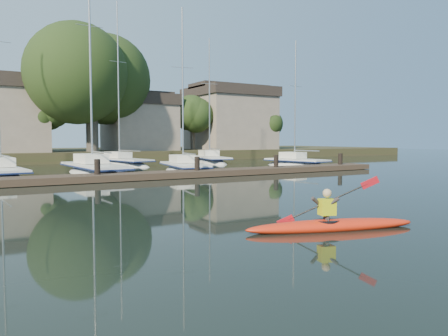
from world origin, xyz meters
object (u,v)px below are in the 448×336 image
dock (150,175)px  sailboat_4 (296,168)px  sailboat_6 (121,167)px  sailboat_3 (184,175)px  sailboat_1 (2,181)px  kayak (331,223)px  sailboat_7 (210,165)px  sailboat_2 (94,178)px

dock → sailboat_4: sailboat_4 is taller
sailboat_4 → sailboat_6: size_ratio=0.76×
sailboat_3 → sailboat_6: 9.97m
sailboat_1 → kayak: bearing=-78.6°
dock → sailboat_7: size_ratio=2.62×
sailboat_1 → sailboat_2: (5.28, -0.35, -0.02)m
kayak → sailboat_3: size_ratio=0.36×
kayak → sailboat_7: bearing=83.6°
kayak → sailboat_1: size_ratio=0.33×
sailboat_1 → sailboat_7: bearing=17.6°
kayak → sailboat_3: 20.06m
sailboat_1 → sailboat_4: bearing=-5.8°
sailboat_4 → sailboat_7: bearing=107.0°
sailboat_1 → sailboat_4: (22.05, -0.38, -0.00)m
sailboat_2 → sailboat_3: (5.92, -0.99, 0.02)m
sailboat_6 → sailboat_3: bearing=-92.7°
sailboat_2 → sailboat_6: 10.01m
sailboat_2 → sailboat_4: 16.77m
dock → kayak: bearing=-94.6°
sailboat_4 → sailboat_7: 8.76m
sailboat_4 → sailboat_6: sailboat_6 is taller
sailboat_6 → sailboat_7: 8.36m
sailboat_4 → sailboat_1: bearing=169.6°
sailboat_4 → sailboat_6: (-12.18, 8.92, 0.01)m
kayak → sailboat_6: sailboat_6 is taller
dock → sailboat_2: bearing=112.5°
kayak → dock: kayak is taller
sailboat_1 → sailboat_2: 5.29m
sailboat_2 → sailboat_6: bearing=59.8°
sailboat_6 → sailboat_4: bearing=-46.6°
sailboat_1 → sailboat_2: sailboat_2 is taller
kayak → dock: size_ratio=0.13×
kayak → sailboat_4: (16.03, 20.33, -0.37)m
sailboat_1 → sailboat_3: sailboat_1 is taller
sailboat_2 → dock: bearing=-70.4°
kayak → sailboat_4: bearing=68.7°
sailboat_1 → sailboat_7: (18.16, 7.46, -0.01)m
sailboat_2 → sailboat_3: size_ratio=1.30×
kayak → sailboat_7: (12.14, 28.17, -0.37)m
kayak → sailboat_4: size_ratio=0.39×
dock → sailboat_7: 16.66m
sailboat_6 → sailboat_7: (8.29, -1.08, -0.02)m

